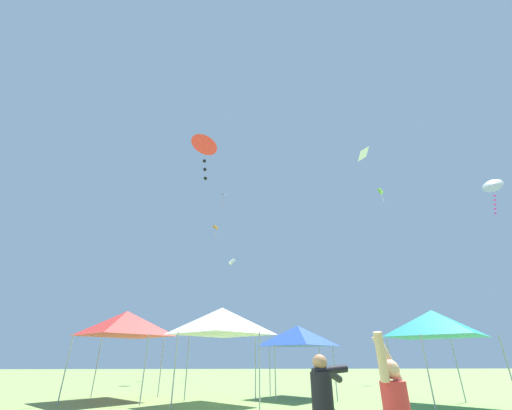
{
  "coord_description": "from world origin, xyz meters",
  "views": [
    {
      "loc": [
        0.31,
        -5.29,
        1.71
      ],
      "look_at": [
        1.3,
        14.62,
        11.26
      ],
      "focal_mm": 22.54,
      "sensor_mm": 36.0,
      "label": 1
    }
  ],
  "objects_px": {
    "person_watcher_black": "(324,403)",
    "kite_lime_box": "(381,191)",
    "canopy_tent_red": "(126,323)",
    "kite_white_box": "(232,262)",
    "kite_white_diamond": "(363,154)",
    "kite_black_delta": "(224,195)",
    "canopy_tent_teal": "(434,323)",
    "kite_white_delta": "(492,186)",
    "kite_red_delta": "(205,145)",
    "canopy_tent_blue": "(298,336)",
    "kite_orange_box": "(215,228)",
    "canopy_tent_white": "(222,321)"
  },
  "relations": [
    {
      "from": "canopy_tent_white",
      "to": "kite_red_delta",
      "type": "xyz_separation_m",
      "value": [
        -1.16,
        -1.71,
        8.32
      ]
    },
    {
      "from": "canopy_tent_red",
      "to": "kite_red_delta",
      "type": "xyz_separation_m",
      "value": [
        3.6,
        -3.4,
        8.28
      ]
    },
    {
      "from": "kite_white_delta",
      "to": "kite_black_delta",
      "type": "distance_m",
      "value": 23.03
    },
    {
      "from": "canopy_tent_red",
      "to": "kite_lime_box",
      "type": "xyz_separation_m",
      "value": [
        20.43,
        12.83,
        14.66
      ]
    },
    {
      "from": "canopy_tent_blue",
      "to": "kite_black_delta",
      "type": "relative_size",
      "value": 1.93
    },
    {
      "from": "kite_orange_box",
      "to": "canopy_tent_white",
      "type": "bearing_deg",
      "value": -83.58
    },
    {
      "from": "canopy_tent_blue",
      "to": "canopy_tent_teal",
      "type": "bearing_deg",
      "value": -33.61
    },
    {
      "from": "canopy_tent_white",
      "to": "kite_orange_box",
      "type": "distance_m",
      "value": 22.69
    },
    {
      "from": "kite_white_diamond",
      "to": "canopy_tent_red",
      "type": "bearing_deg",
      "value": -176.66
    },
    {
      "from": "canopy_tent_blue",
      "to": "kite_white_box",
      "type": "distance_m",
      "value": 18.95
    },
    {
      "from": "canopy_tent_white",
      "to": "kite_white_box",
      "type": "xyz_separation_m",
      "value": [
        -0.11,
        18.92,
        7.98
      ]
    },
    {
      "from": "canopy_tent_teal",
      "to": "kite_black_delta",
      "type": "xyz_separation_m",
      "value": [
        -10.22,
        16.21,
        14.32
      ]
    },
    {
      "from": "canopy_tent_blue",
      "to": "kite_white_box",
      "type": "height_order",
      "value": "kite_white_box"
    },
    {
      "from": "canopy_tent_teal",
      "to": "kite_white_diamond",
      "type": "height_order",
      "value": "kite_white_diamond"
    },
    {
      "from": "canopy_tent_red",
      "to": "kite_white_delta",
      "type": "distance_m",
      "value": 21.61
    },
    {
      "from": "canopy_tent_teal",
      "to": "kite_white_diamond",
      "type": "bearing_deg",
      "value": 93.39
    },
    {
      "from": "canopy_tent_white",
      "to": "kite_red_delta",
      "type": "relative_size",
      "value": 1.44
    },
    {
      "from": "kite_white_diamond",
      "to": "kite_white_box",
      "type": "relative_size",
      "value": 1.27
    },
    {
      "from": "canopy_tent_white",
      "to": "kite_white_box",
      "type": "height_order",
      "value": "kite_white_box"
    },
    {
      "from": "canopy_tent_red",
      "to": "kite_white_box",
      "type": "xyz_separation_m",
      "value": [
        4.65,
        17.22,
        7.95
      ]
    },
    {
      "from": "canopy_tent_blue",
      "to": "canopy_tent_red",
      "type": "distance_m",
      "value": 8.64
    },
    {
      "from": "canopy_tent_white",
      "to": "kite_red_delta",
      "type": "bearing_deg",
      "value": -124.28
    },
    {
      "from": "kite_red_delta",
      "to": "kite_orange_box",
      "type": "xyz_separation_m",
      "value": [
        -0.99,
        20.85,
        3.67
      ]
    },
    {
      "from": "kite_white_delta",
      "to": "canopy_tent_teal",
      "type": "bearing_deg",
      "value": -165.67
    },
    {
      "from": "kite_red_delta",
      "to": "kite_orange_box",
      "type": "distance_m",
      "value": 21.19
    },
    {
      "from": "canopy_tent_teal",
      "to": "kite_white_box",
      "type": "relative_size",
      "value": 4.83
    },
    {
      "from": "canopy_tent_red",
      "to": "kite_white_box",
      "type": "height_order",
      "value": "kite_white_box"
    },
    {
      "from": "kite_white_diamond",
      "to": "kite_lime_box",
      "type": "distance_m",
      "value": 14.3
    },
    {
      "from": "canopy_tent_teal",
      "to": "kite_orange_box",
      "type": "height_order",
      "value": "kite_orange_box"
    },
    {
      "from": "canopy_tent_white",
      "to": "kite_red_delta",
      "type": "height_order",
      "value": "kite_red_delta"
    },
    {
      "from": "kite_orange_box",
      "to": "person_watcher_black",
      "type": "bearing_deg",
      "value": -81.27
    },
    {
      "from": "canopy_tent_teal",
      "to": "kite_white_diamond",
      "type": "xyz_separation_m",
      "value": [
        -0.21,
        3.58,
        11.15
      ]
    },
    {
      "from": "kite_white_diamond",
      "to": "kite_white_delta",
      "type": "bearing_deg",
      "value": -16.68
    },
    {
      "from": "person_watcher_black",
      "to": "kite_white_box",
      "type": "distance_m",
      "value": 29.98
    },
    {
      "from": "canopy_tent_blue",
      "to": "kite_white_delta",
      "type": "xyz_separation_m",
      "value": [
        11.62,
        -1.89,
        8.05
      ]
    },
    {
      "from": "kite_red_delta",
      "to": "kite_black_delta",
      "type": "bearing_deg",
      "value": 89.82
    },
    {
      "from": "canopy_tent_white",
      "to": "kite_white_delta",
      "type": "bearing_deg",
      "value": 1.97
    },
    {
      "from": "kite_white_delta",
      "to": "kite_black_delta",
      "type": "relative_size",
      "value": 1.36
    },
    {
      "from": "kite_white_diamond",
      "to": "kite_black_delta",
      "type": "bearing_deg",
      "value": 128.39
    },
    {
      "from": "kite_orange_box",
      "to": "kite_lime_box",
      "type": "bearing_deg",
      "value": -14.52
    },
    {
      "from": "person_watcher_black",
      "to": "kite_red_delta",
      "type": "relative_size",
      "value": 0.68
    },
    {
      "from": "kite_black_delta",
      "to": "kite_red_delta",
      "type": "relative_size",
      "value": 0.64
    },
    {
      "from": "person_watcher_black",
      "to": "kite_lime_box",
      "type": "bearing_deg",
      "value": 60.42
    },
    {
      "from": "canopy_tent_red",
      "to": "kite_white_delta",
      "type": "relative_size",
      "value": 1.67
    },
    {
      "from": "person_watcher_black",
      "to": "canopy_tent_teal",
      "type": "height_order",
      "value": "canopy_tent_teal"
    },
    {
      "from": "kite_white_delta",
      "to": "kite_red_delta",
      "type": "bearing_deg",
      "value": -172.33
    },
    {
      "from": "kite_white_diamond",
      "to": "kite_orange_box",
      "type": "bearing_deg",
      "value": 123.57
    },
    {
      "from": "canopy_tent_teal",
      "to": "kite_red_delta",
      "type": "distance_m",
      "value": 13.33
    },
    {
      "from": "person_watcher_black",
      "to": "kite_white_delta",
      "type": "xyz_separation_m",
      "value": [
        13.25,
        9.73,
        9.76
      ]
    },
    {
      "from": "kite_red_delta",
      "to": "canopy_tent_teal",
      "type": "bearing_deg",
      "value": 3.44
    }
  ]
}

